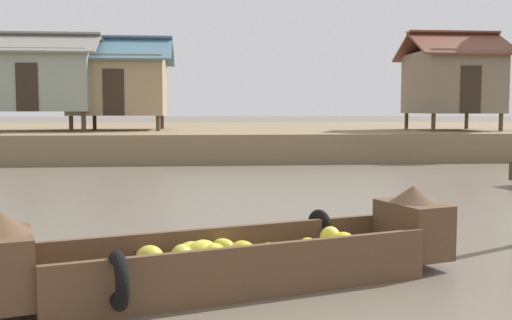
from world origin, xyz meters
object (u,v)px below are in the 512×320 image
object	(u,v)px
banana_boat	(237,255)
stilt_house_mid_left	(119,84)
stilt_house_left	(37,79)
stilt_house_mid_right	(452,81)

from	to	relation	value
banana_boat	stilt_house_mid_left	xyz separation A→B (m)	(-3.68, 19.27, 2.53)
banana_boat	stilt_house_left	world-z (taller)	stilt_house_left
stilt_house_left	stilt_house_mid_left	distance (m)	3.16
banana_boat	stilt_house_mid_right	world-z (taller)	stilt_house_mid_right
banana_boat	stilt_house_mid_right	size ratio (longest dim) A/B	1.26
stilt_house_mid_right	stilt_house_left	bearing A→B (deg)	177.01
stilt_house_left	stilt_house_mid_left	bearing A→B (deg)	11.76
banana_boat	stilt_house_mid_left	bearing A→B (deg)	100.82
banana_boat	stilt_house_mid_left	size ratio (longest dim) A/B	1.13
banana_boat	stilt_house_mid_left	distance (m)	19.78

